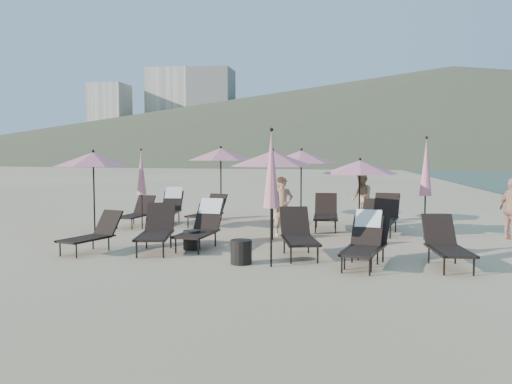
% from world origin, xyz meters
% --- Properties ---
extents(ground, '(800.00, 800.00, 0.00)m').
position_xyz_m(ground, '(0.00, 0.00, 0.00)').
color(ground, '#D6BA8C').
rests_on(ground, ground).
extents(volcanic_headland, '(690.00, 690.00, 55.00)m').
position_xyz_m(volcanic_headland, '(71.37, 302.62, 26.49)').
color(volcanic_headland, brown).
rests_on(volcanic_headland, ground).
extents(hotel_skyline, '(109.00, 82.00, 55.00)m').
position_xyz_m(hotel_skyline, '(-93.62, 271.21, 24.18)').
color(hotel_skyline, beige).
rests_on(hotel_skyline, ground).
extents(lounger_0, '(0.97, 1.60, 0.86)m').
position_xyz_m(lounger_0, '(-3.90, -0.20, 0.40)').
color(lounger_0, black).
rests_on(lounger_0, ground).
extents(lounger_1, '(1.02, 1.85, 1.01)m').
position_xyz_m(lounger_1, '(-2.57, 0.17, 0.47)').
color(lounger_1, black).
rests_on(lounger_1, ground).
extents(lounger_2, '(0.78, 1.78, 1.08)m').
position_xyz_m(lounger_2, '(-1.70, 0.79, 0.52)').
color(lounger_2, black).
rests_on(lounger_2, ground).
extents(lounger_3, '(1.04, 1.80, 0.97)m').
position_xyz_m(lounger_3, '(0.58, 0.19, 0.45)').
color(lounger_3, black).
rests_on(lounger_3, ground).
extents(lounger_4, '(0.88, 1.71, 1.01)m').
position_xyz_m(lounger_4, '(1.91, -0.52, 0.48)').
color(lounger_4, black).
rests_on(lounger_4, ground).
extents(lounger_5, '(1.01, 1.67, 0.90)m').
position_xyz_m(lounger_5, '(2.00, -0.35, 0.42)').
color(lounger_5, black).
rests_on(lounger_5, ground).
extents(lounger_6, '(0.72, 1.59, 0.89)m').
position_xyz_m(lounger_6, '(-4.67, 3.84, 0.42)').
color(lounger_6, black).
rests_on(lounger_6, ground).
extents(lounger_7, '(0.82, 1.81, 1.10)m').
position_xyz_m(lounger_7, '(-3.97, 4.74, 0.52)').
color(lounger_7, black).
rests_on(lounger_7, ground).
extents(lounger_8, '(0.97, 1.71, 0.93)m').
position_xyz_m(lounger_8, '(-2.58, 4.35, 0.43)').
color(lounger_8, black).
rests_on(lounger_8, ground).
extents(lounger_9, '(0.73, 1.76, 1.00)m').
position_xyz_m(lounger_9, '(0.97, 4.23, 0.47)').
color(lounger_9, black).
rests_on(lounger_9, ground).
extents(lounger_10, '(0.83, 1.55, 0.85)m').
position_xyz_m(lounger_10, '(2.23, 4.41, 0.40)').
color(lounger_10, black).
rests_on(lounger_10, ground).
extents(lounger_11, '(1.05, 1.94, 1.06)m').
position_xyz_m(lounger_11, '(2.56, 3.71, 0.49)').
color(lounger_11, black).
rests_on(lounger_11, ground).
extents(lounger_12, '(0.79, 1.67, 0.93)m').
position_xyz_m(lounger_12, '(3.46, -0.33, 0.43)').
color(lounger_12, black).
rests_on(lounger_12, ground).
extents(umbrella_open_0, '(2.12, 2.12, 2.28)m').
position_xyz_m(umbrella_open_0, '(-5.28, 2.41, 2.02)').
color(umbrella_open_0, black).
rests_on(umbrella_open_0, ground).
extents(umbrella_open_1, '(2.14, 2.14, 2.31)m').
position_xyz_m(umbrella_open_1, '(-0.26, 2.08, 2.04)').
color(umbrella_open_1, black).
rests_on(umbrella_open_1, ground).
extents(umbrella_open_2, '(1.92, 1.92, 2.06)m').
position_xyz_m(umbrella_open_2, '(1.89, 2.64, 1.82)').
color(umbrella_open_2, black).
rests_on(umbrella_open_2, ground).
extents(umbrella_open_3, '(2.28, 2.28, 2.46)m').
position_xyz_m(umbrella_open_3, '(-2.62, 6.03, 2.17)').
color(umbrella_open_3, black).
rests_on(umbrella_open_3, ground).
extents(umbrella_open_4, '(2.19, 2.19, 2.36)m').
position_xyz_m(umbrella_open_4, '(0.16, 5.23, 2.08)').
color(umbrella_open_4, black).
rests_on(umbrella_open_4, ground).
extents(umbrella_closed_0, '(0.31, 0.31, 2.62)m').
position_xyz_m(umbrella_closed_0, '(0.19, -0.99, 1.83)').
color(umbrella_closed_0, black).
rests_on(umbrella_closed_0, ground).
extents(umbrella_closed_1, '(0.30, 0.30, 2.60)m').
position_xyz_m(umbrella_closed_1, '(3.50, 2.78, 1.81)').
color(umbrella_closed_1, black).
rests_on(umbrella_closed_1, ground).
extents(umbrella_closed_2, '(0.27, 0.27, 2.33)m').
position_xyz_m(umbrella_closed_2, '(-4.27, 3.30, 1.62)').
color(umbrella_closed_2, black).
rests_on(umbrella_closed_2, ground).
extents(side_table_0, '(0.38, 0.38, 0.43)m').
position_xyz_m(side_table_0, '(-1.85, 0.45, 0.22)').
color(side_table_0, black).
rests_on(side_table_0, ground).
extents(side_table_1, '(0.42, 0.42, 0.47)m').
position_xyz_m(side_table_1, '(-0.43, -0.83, 0.23)').
color(side_table_1, black).
rests_on(side_table_1, ground).
extents(beachgoer_a, '(0.68, 0.61, 1.56)m').
position_xyz_m(beachgoer_a, '(-0.08, 2.74, 0.78)').
color(beachgoer_a, tan).
rests_on(beachgoer_a, ground).
extents(beachgoer_b, '(0.77, 0.89, 1.58)m').
position_xyz_m(beachgoer_b, '(2.02, 5.99, 0.79)').
color(beachgoer_b, tan).
rests_on(beachgoer_b, ground).
extents(beachgoer_c, '(0.66, 0.99, 1.56)m').
position_xyz_m(beachgoer_c, '(5.66, 3.17, 0.78)').
color(beachgoer_c, tan).
rests_on(beachgoer_c, ground).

